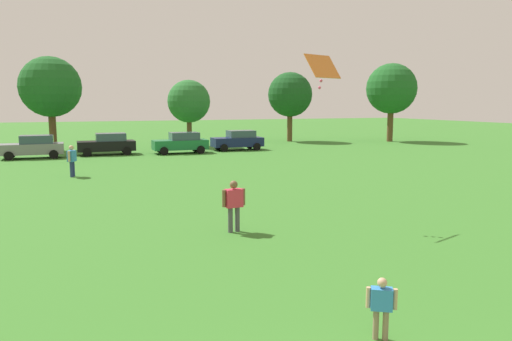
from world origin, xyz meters
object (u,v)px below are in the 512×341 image
adult_bystander (234,202)px  parked_car_green_2 (181,143)px  parked_car_gray_0 (33,147)px  parked_car_black_1 (108,144)px  kite (322,68)px  tree_center (189,102)px  tree_left (50,87)px  bystander_near_trees (72,158)px  tree_far_right (391,89)px  child_kite_flyer (381,303)px  parked_car_navy_3 (238,140)px  tree_right (290,95)px

adult_bystander → parked_car_green_2: 24.61m
adult_bystander → parked_car_gray_0: size_ratio=0.38×
parked_car_black_1 → adult_bystander: bearing=94.5°
kite → tree_center: tree_center is taller
tree_left → tree_center: (11.78, -0.18, -1.18)m
bystander_near_trees → tree_far_right: tree_far_right is taller
tree_left → tree_center: tree_left is taller
parked_car_gray_0 → parked_car_black_1: size_ratio=1.00×
parked_car_gray_0 → tree_center: tree_center is taller
child_kite_flyer → tree_far_right: tree_far_right is taller
tree_center → parked_car_green_2: bearing=-109.1°
parked_car_navy_3 → tree_center: bearing=-59.9°
adult_bystander → parked_car_navy_3: (8.78, 25.28, -0.11)m
child_kite_flyer → bystander_near_trees: bystander_near_trees is taller
bystander_near_trees → parked_car_gray_0: bearing=36.2°
kite → parked_car_black_1: bearing=101.6°
parked_car_green_2 → tree_left: bearing=-33.3°
kite → tree_far_right: size_ratio=0.17×
parked_car_black_1 → kite: bearing=101.6°
tree_left → tree_right: 23.05m
kite → parked_car_black_1: (-5.15, 25.04, -4.28)m
parked_car_navy_3 → tree_center: 6.86m
child_kite_flyer → tree_far_right: (26.63, 36.08, 4.82)m
kite → tree_far_right: 36.82m
bystander_near_trees → tree_right: (21.59, 18.36, 3.84)m
kite → parked_car_gray_0: bearing=113.1°
adult_bystander → bystander_near_trees: size_ratio=0.94×
tree_right → child_kite_flyer: bearing=-112.8°
parked_car_black_1 → parked_car_green_2: bearing=170.1°
parked_car_gray_0 → parked_car_green_2: size_ratio=1.00×
parked_car_navy_3 → tree_far_right: size_ratio=0.53×
kite → tree_center: 30.34m
tree_center → tree_right: bearing=9.8°
bystander_near_trees → tree_far_right: 34.86m
tree_right → tree_far_right: bearing=-21.5°
parked_car_navy_3 → tree_far_right: (17.98, 3.28, 4.61)m
parked_car_green_2 → tree_right: bearing=-148.8°
kite → adult_bystander: bearing=-175.0°
child_kite_flyer → kite: bearing=99.9°
tree_far_right → tree_right: bearing=158.5°
parked_car_black_1 → tree_left: bearing=-52.9°
parked_car_navy_3 → tree_left: size_ratio=0.54×
tree_right → tree_far_right: 10.55m
adult_bystander → parked_car_black_1: size_ratio=0.38×
parked_car_gray_0 → tree_left: 7.58m
parked_car_gray_0 → tree_left: tree_left is taller
bystander_near_trees → tree_center: (10.39, 16.43, 3.12)m
kite → parked_car_black_1: size_ratio=0.32×
bystander_near_trees → parked_car_gray_0: (-2.58, 10.61, -0.17)m
tree_center → tree_far_right: 21.13m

